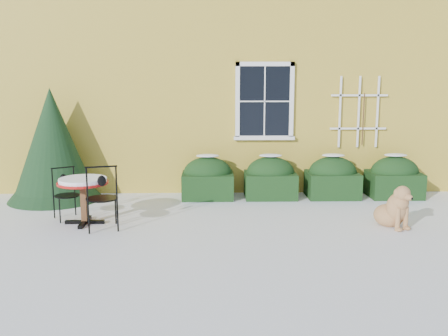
{
  "coord_description": "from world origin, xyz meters",
  "views": [
    {
      "loc": [
        -0.21,
        -7.58,
        2.42
      ],
      "look_at": [
        0.0,
        1.0,
        0.9
      ],
      "focal_mm": 40.0,
      "sensor_mm": 36.0,
      "label": 1
    }
  ],
  "objects_px": {
    "patio_chair_near": "(102,197)",
    "evergreen_shrub": "(53,155)",
    "dog": "(394,210)",
    "bistro_table": "(83,186)",
    "patio_chair_far": "(66,194)"
  },
  "relations": [
    {
      "from": "patio_chair_near",
      "to": "evergreen_shrub",
      "type": "bearing_deg",
      "value": -71.11
    },
    {
      "from": "evergreen_shrub",
      "to": "bistro_table",
      "type": "bearing_deg",
      "value": -59.9
    },
    {
      "from": "patio_chair_near",
      "to": "patio_chair_far",
      "type": "relative_size",
      "value": 1.2
    },
    {
      "from": "evergreen_shrub",
      "to": "patio_chair_far",
      "type": "relative_size",
      "value": 2.51
    },
    {
      "from": "patio_chair_near",
      "to": "dog",
      "type": "bearing_deg",
      "value": 165.27
    },
    {
      "from": "patio_chair_near",
      "to": "dog",
      "type": "relative_size",
      "value": 1.32
    },
    {
      "from": "patio_chair_far",
      "to": "patio_chair_near",
      "type": "bearing_deg",
      "value": -72.88
    },
    {
      "from": "patio_chair_near",
      "to": "patio_chair_far",
      "type": "distance_m",
      "value": 1.03
    },
    {
      "from": "patio_chair_far",
      "to": "dog",
      "type": "xyz_separation_m",
      "value": [
        5.58,
        -0.67,
        -0.15
      ]
    },
    {
      "from": "evergreen_shrub",
      "to": "bistro_table",
      "type": "height_order",
      "value": "evergreen_shrub"
    },
    {
      "from": "evergreen_shrub",
      "to": "dog",
      "type": "xyz_separation_m",
      "value": [
        6.23,
        -2.13,
        -0.61
      ]
    },
    {
      "from": "patio_chair_near",
      "to": "bistro_table",
      "type": "bearing_deg",
      "value": -56.46
    },
    {
      "from": "evergreen_shrub",
      "to": "patio_chair_near",
      "type": "relative_size",
      "value": 2.09
    },
    {
      "from": "patio_chair_near",
      "to": "dog",
      "type": "distance_m",
      "value": 4.81
    },
    {
      "from": "evergreen_shrub",
      "to": "dog",
      "type": "bearing_deg",
      "value": -18.85
    }
  ]
}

